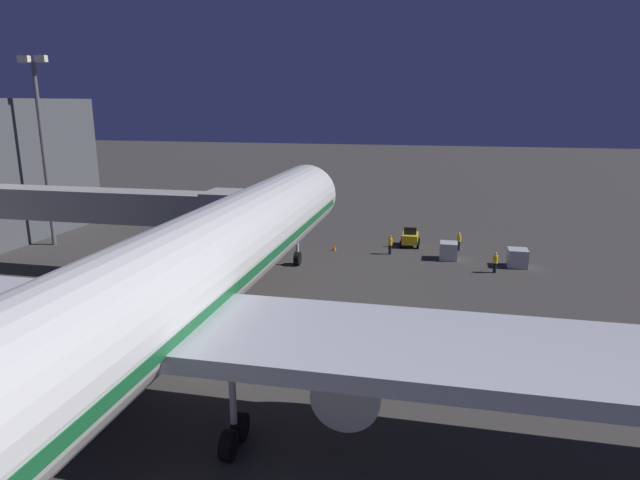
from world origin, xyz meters
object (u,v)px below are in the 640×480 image
Objects in this scene: baggage_container_near_belt at (517,258)px; baggage_tug_lead at (410,238)px; airliner_at_gate at (113,326)px; traffic_cone_nose_starboard at (290,245)px; ground_crew_by_belt_loader at (390,244)px; ground_crew_marshaller_fwd at (459,241)px; traffic_cone_nose_port at (334,248)px; ground_crew_under_port_wing at (495,261)px; jet_bridge at (119,206)px; baggage_container_far_row at (448,251)px; apron_floodlight_mast at (42,139)px.

baggage_tug_lead is at bearing -28.56° from baggage_container_near_belt.
traffic_cone_nose_starboard is at bearing -86.18° from airliner_at_gate.
ground_crew_by_belt_loader is at bearing -102.97° from airliner_at_gate.
traffic_cone_nose_starboard is (11.37, 3.25, -0.51)m from baggage_tug_lead.
ground_crew_marshaller_fwd is 3.16× the size of traffic_cone_nose_port.
baggage_tug_lead is 1.38× the size of ground_crew_under_port_wing.
airliner_at_gate reaches higher than jet_bridge.
baggage_container_far_row is at bearing -111.75° from airliner_at_gate.
ground_crew_by_belt_loader is 3.27× the size of traffic_cone_nose_port.
airliner_at_gate reaches higher than baggage_container_near_belt.
apron_floodlight_mast is 36.68m from baggage_tug_lead.
jet_bridge is 1.40× the size of apron_floodlight_mast.
airliner_at_gate is at bearing 68.74° from ground_crew_marshaller_fwd.
traffic_cone_nose_port is at bearing -93.82° from airliner_at_gate.
ground_crew_by_belt_loader reaches higher than ground_crew_marshaller_fwd.
baggage_container_near_belt reaches higher than baggage_container_far_row.
baggage_container_near_belt is at bearing 137.07° from ground_crew_marshaller_fwd.
traffic_cone_nose_starboard is (16.02, 2.57, -0.68)m from ground_crew_marshaller_fwd.
apron_floodlight_mast reaches higher than baggage_container_far_row.
jet_bridge is at bearing 12.83° from ground_crew_under_port_wing.
baggage_tug_lead reaches higher than baggage_container_near_belt.
ground_crew_marshaller_fwd is 0.98× the size of ground_crew_under_port_wing.
airliner_at_gate is 40.22× the size of baggage_container_near_belt.
ground_crew_marshaller_fwd is at bearing -167.53° from traffic_cone_nose_port.
baggage_container_far_row is at bearing -42.11° from ground_crew_under_port_wing.
ground_crew_under_port_wing is at bearing 135.09° from baggage_tug_lead.
traffic_cone_nose_port is at bearing -2.49° from ground_crew_by_belt_loader.
jet_bridge is 31.08m from ground_crew_under_port_wing.
baggage_container_far_row is 5.34m from ground_crew_by_belt_loader.
ground_crew_under_port_wing is (-29.96, -6.82, -4.68)m from jet_bridge.
ground_crew_under_port_wing reaches higher than baggage_container_far_row.
traffic_cone_nose_port is (16.43, -1.90, -0.50)m from baggage_container_near_belt.
traffic_cone_nose_starboard is (-11.15, -10.99, -5.38)m from jet_bridge.
jet_bridge reaches higher than ground_crew_under_port_wing.
baggage_container_far_row is 3.04× the size of traffic_cone_nose_starboard.
traffic_cone_nose_port is (-15.55, -10.99, -5.38)m from jet_bridge.
baggage_tug_lead is at bearing -164.07° from traffic_cone_nose_starboard.
airliner_at_gate is 33.55m from ground_crew_under_port_wing.
ground_crew_under_port_wing is at bearing -167.17° from jet_bridge.
baggage_container_far_row is 15.07m from traffic_cone_nose_starboard.
traffic_cone_nose_port is (14.41, -4.16, -0.70)m from ground_crew_under_port_wing.
airliner_at_gate is 39.27× the size of ground_crew_marshaller_fwd.
jet_bridge reaches higher than baggage_container_far_row.
baggage_container_far_row is at bearing -158.68° from jet_bridge.
baggage_tug_lead is 10.77m from baggage_container_near_belt.
airliner_at_gate is 124.25× the size of traffic_cone_nose_starboard.
airliner_at_gate reaches higher than ground_crew_by_belt_loader.
baggage_container_near_belt is (-18.63, -31.05, -4.78)m from airliner_at_gate.
airliner_at_gate reaches higher than traffic_cone_nose_starboard.
baggage_tug_lead is at bearing -8.27° from ground_crew_marshaller_fwd.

